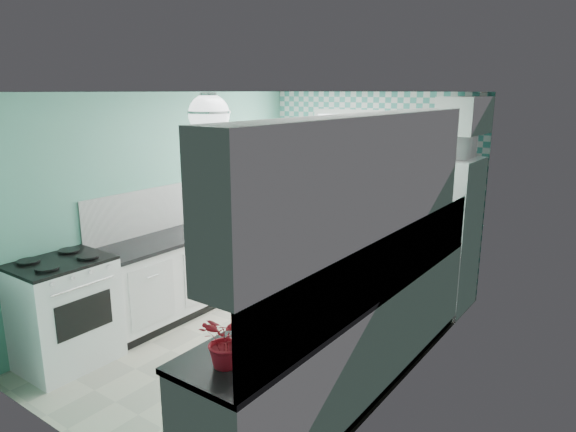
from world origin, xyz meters
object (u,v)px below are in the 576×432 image
Objects in this scene: stove at (64,311)px; sink at (407,256)px; microwave at (445,143)px; ceiling_light at (209,114)px; fridge at (439,233)px; potted_plant at (227,341)px; fruit_bowl at (279,330)px.

sink is at bearing 43.97° from stove.
microwave is (-0.09, 1.15, 1.01)m from sink.
ceiling_light reaches higher than sink.
stove is 1.66× the size of microwave.
fridge reaches higher than sink.
sink is (1.20, 1.45, -1.39)m from ceiling_light.
microwave is at bearing 66.92° from ceiling_light.
ceiling_light is 0.58× the size of microwave.
sink reaches higher than stove.
sink is 1.62× the size of potted_plant.
fruit_bowl is at bearing -88.73° from fridge.
fridge is at bearing 91.38° from potted_plant.
microwave is at bearing 53.31° from fridge.
ceiling_light is 2.30m from stove.
microwave is (1.11, 2.61, -0.38)m from ceiling_light.
fridge is 1.16m from sink.
sink is at bearing 89.89° from fruit_bowl.
sink is 1.72× the size of fruit_bowl.
fridge is 1.05m from microwave.
microwave is at bearing 56.85° from stove.
ceiling_light is 3.17m from fridge.
potted_plant is at bearing -88.95° from fridge.
fridge reaches higher than stove.
ceiling_light reaches higher than fruit_bowl.
microwave is (0.00, 0.00, 1.05)m from fridge.
fruit_bowl is at bearing 4.26° from stove.
fridge is 5.42× the size of potted_plant.
stove is at bearing 171.25° from potted_plant.
stove is at bearing 57.21° from microwave.
microwave is at bearing 91.59° from fruit_bowl.
stove is 1.88× the size of sink.
fridge is 4.11m from stove.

